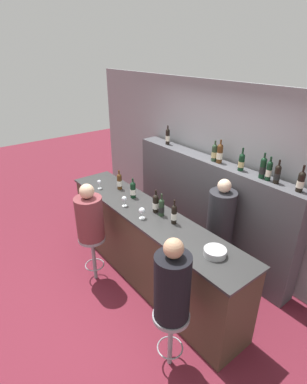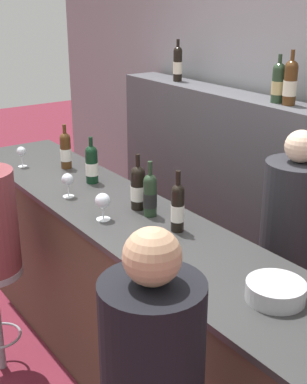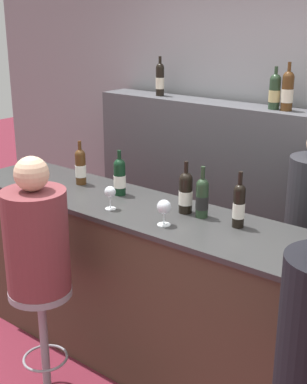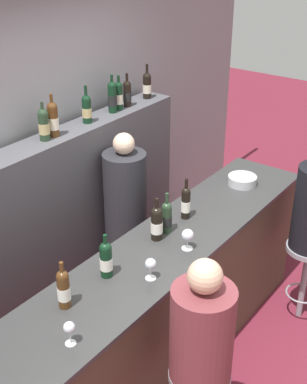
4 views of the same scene
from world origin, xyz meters
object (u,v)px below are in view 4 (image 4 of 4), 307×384
wine_bottle_backbar_3 (87,109)px  wine_glass_1 (151,265)px  wine_bottle_backbar_5 (119,95)px  wine_bottle_backbar_7 (147,85)px  wine_bottle_counter_0 (64,288)px  bartender (126,225)px  wine_bottle_backbar_2 (53,119)px  bar_stool_right (307,262)px  wine_bottle_counter_2 (157,223)px  wine_glass_0 (69,328)px  wine_bottle_counter_3 (167,217)px  metal_bowl (242,180)px  wine_bottle_counter_1 (106,259)px  guest_seated_left (202,329)px  wine_bottle_backbar_4 (112,97)px  wine_bottle_counter_4 (186,202)px  wine_bottle_backbar_1 (44,124)px  wine_glass_2 (188,236)px  wine_bottle_backbar_6 (127,93)px

wine_bottle_backbar_3 → wine_glass_1: (-0.85, -1.26, -0.48)m
wine_bottle_backbar_5 → wine_bottle_backbar_7: size_ratio=0.96×
wine_bottle_counter_0 → bartender: bearing=26.7°
wine_bottle_backbar_2 → bar_stool_right: bearing=-59.4°
wine_bottle_counter_0 → wine_bottle_counter_2: size_ratio=0.97×
wine_glass_0 → wine_glass_1: (0.69, 0.00, -0.00)m
wine_bottle_backbar_7 → bar_stool_right: bearing=-94.7°
wine_bottle_backbar_7 → wine_glass_0: (-2.32, -1.26, -0.49)m
wine_bottle_counter_3 → metal_bowl: 0.96m
wine_bottle_backbar_3 → wine_bottle_counter_0: bearing=-142.4°
wine_glass_0 → metal_bowl: size_ratio=0.60×
wine_bottle_counter_1 → wine_bottle_counter_2: (0.52, -0.00, 0.00)m
guest_seated_left → wine_bottle_backbar_4: bearing=53.0°
wine_glass_0 → guest_seated_left: guest_seated_left is taller
guest_seated_left → wine_bottle_counter_4: bearing=38.4°
wine_bottle_backbar_1 → metal_bowl: (1.06, -1.11, -0.55)m
wine_bottle_counter_1 → wine_bottle_counter_0: bearing=180.0°
wine_glass_1 → metal_bowl: bearing=6.2°
wine_bottle_counter_1 → wine_bottle_counter_4: (0.87, -0.00, 0.01)m
wine_bottle_backbar_3 → metal_bowl: bearing=-61.3°
wine_bottle_counter_3 → guest_seated_left: (-0.63, -0.69, -0.18)m
wine_glass_2 → guest_seated_left: 0.72m
wine_bottle_backbar_5 → wine_bottle_backbar_1: bearing=180.0°
wine_bottle_counter_1 → wine_glass_2: wine_bottle_counter_1 is taller
wine_bottle_backbar_2 → guest_seated_left: (-0.62, -1.72, -0.66)m
wine_bottle_counter_3 → wine_glass_1: (-0.49, -0.23, -0.02)m
wine_bottle_backbar_2 → wine_bottle_backbar_6: bearing=0.0°
wine_bottle_backbar_2 → wine_glass_1: bearing=-110.9°
wine_bottle_counter_0 → wine_bottle_counter_2: bearing=-0.0°
wine_bottle_counter_0 → metal_bowl: (1.94, -0.08, -0.09)m
wine_bottle_counter_4 → wine_bottle_backbar_3: size_ratio=1.03×
wine_bottle_counter_2 → bar_stool_right: size_ratio=0.44×
wine_bottle_backbar_6 → metal_bowl: size_ratio=1.24×
wine_glass_0 → wine_glass_1: bearing=0.0°
wine_bottle_counter_0 → wine_bottle_backbar_2: (0.97, 1.03, 0.48)m
wine_glass_0 → guest_seated_left: bearing=-39.6°
wine_bottle_backbar_6 → bar_stool_right: bearing=-85.3°
wine_bottle_counter_0 → wine_bottle_backbar_4: (1.65, 1.03, 0.48)m
wine_bottle_counter_3 → wine_bottle_backbar_5: 1.36m
wine_bottle_counter_2 → wine_bottle_counter_3: (0.11, 0.00, -0.01)m
metal_bowl → guest_seated_left: size_ratio=0.30×
wine_bottle_backbar_4 → bartender: 1.08m
wine_bottle_backbar_6 → wine_glass_2: 1.66m
wine_bottle_backbar_4 → wine_bottle_counter_0: bearing=-148.0°
wine_bottle_counter_0 → wine_glass_0: (-0.19, -0.23, -0.02)m
wine_bottle_backbar_7 → wine_glass_1: (-1.64, -1.26, -0.49)m
wine_bottle_backbar_3 → bar_stool_right: bearing=-69.3°
wine_bottle_counter_3 → wine_bottle_backbar_5: size_ratio=1.01×
wine_bottle_counter_1 → wine_bottle_backbar_6: bearing=34.7°
wine_bottle_backbar_2 → wine_bottle_backbar_7: bearing=0.0°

